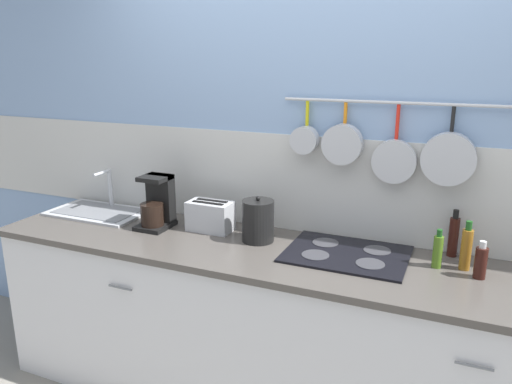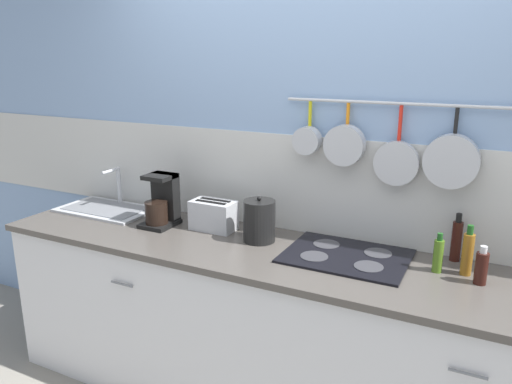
% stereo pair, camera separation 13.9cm
% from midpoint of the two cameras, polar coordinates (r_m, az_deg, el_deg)
% --- Properties ---
extents(wall_back, '(7.20, 0.16, 2.60)m').
position_cam_midpoint_polar(wall_back, '(2.70, 5.97, 2.75)').
color(wall_back, '#84A3CC').
rests_on(wall_back, ground_plane).
extents(cabinet_base, '(3.33, 0.65, 0.88)m').
position_cam_midpoint_polar(cabinet_base, '(2.70, 2.89, -16.57)').
color(cabinet_base, silver).
rests_on(cabinet_base, ground_plane).
extents(countertop, '(3.37, 0.67, 0.03)m').
position_cam_midpoint_polar(countertop, '(2.48, 3.03, -7.57)').
color(countertop, '#4C4742').
rests_on(countertop, cabinet_base).
extents(sink_basin, '(0.59, 0.35, 0.25)m').
position_cam_midpoint_polar(sink_basin, '(3.27, -18.72, -1.99)').
color(sink_basin, '#B7BABF').
rests_on(sink_basin, countertop).
extents(coffee_maker, '(0.17, 0.21, 0.30)m').
position_cam_midpoint_polar(coffee_maker, '(2.90, -12.59, -1.52)').
color(coffee_maker, black).
rests_on(coffee_maker, countertop).
extents(toaster, '(0.26, 0.14, 0.17)m').
position_cam_midpoint_polar(toaster, '(2.80, -6.66, -2.76)').
color(toaster, '#B7BABF').
rests_on(toaster, countertop).
extents(kettle, '(0.17, 0.17, 0.24)m').
position_cam_midpoint_polar(kettle, '(2.62, -1.29, -3.32)').
color(kettle, black).
rests_on(kettle, countertop).
extents(cooktop, '(0.59, 0.45, 0.01)m').
position_cam_midpoint_polar(cooktop, '(2.50, 8.75, -7.02)').
color(cooktop, black).
rests_on(cooktop, countertop).
extents(bottle_vinegar, '(0.04, 0.04, 0.18)m').
position_cam_midpoint_polar(bottle_vinegar, '(2.43, 18.52, -6.41)').
color(bottle_vinegar, '#4C721E').
rests_on(bottle_vinegar, countertop).
extents(bottle_hot_sauce, '(0.05, 0.05, 0.24)m').
position_cam_midpoint_polar(bottle_hot_sauce, '(2.58, 20.22, -4.74)').
color(bottle_hot_sauce, '#33140F').
rests_on(bottle_hot_sauce, countertop).
extents(bottle_dish_soap, '(0.05, 0.05, 0.23)m').
position_cam_midpoint_polar(bottle_dish_soap, '(2.44, 21.41, -6.03)').
color(bottle_dish_soap, '#8C5919').
rests_on(bottle_dish_soap, countertop).
extents(bottle_olive_oil, '(0.05, 0.05, 0.17)m').
position_cam_midpoint_polar(bottle_olive_oil, '(2.39, 22.79, -7.40)').
color(bottle_olive_oil, '#33140F').
rests_on(bottle_olive_oil, countertop).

